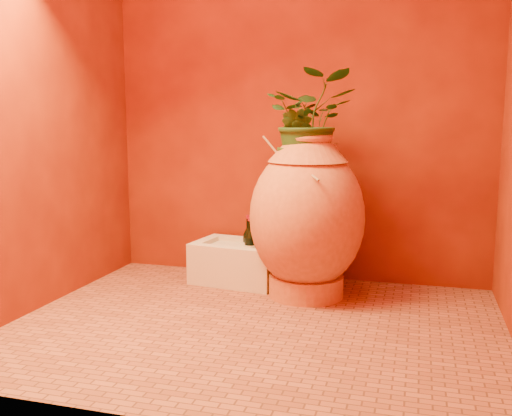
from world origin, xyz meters
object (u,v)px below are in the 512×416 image
(wall_tap, at_px, (304,141))
(stone_basin, at_px, (238,263))
(amphora, at_px, (307,216))
(wine_bottle_b, at_px, (248,244))
(wine_bottle_c, at_px, (250,247))
(wine_bottle_a, at_px, (263,243))

(wall_tap, bearing_deg, stone_basin, -157.58)
(amphora, relative_size, stone_basin, 1.61)
(wine_bottle_b, bearing_deg, wine_bottle_c, -66.39)
(amphora, relative_size, wine_bottle_c, 3.27)
(stone_basin, relative_size, wall_tap, 3.51)
(wine_bottle_a, distance_m, wall_tap, 0.72)
(amphora, xyz_separation_m, wine_bottle_a, (-0.33, 0.22, -0.23))
(wine_bottle_b, height_order, wine_bottle_c, wine_bottle_c)
(wine_bottle_b, bearing_deg, amphora, -25.53)
(wine_bottle_b, xyz_separation_m, wine_bottle_c, (0.04, -0.08, 0.00))
(wine_bottle_a, height_order, wine_bottle_c, wine_bottle_a)
(wine_bottle_a, height_order, wine_bottle_b, wine_bottle_a)
(wine_bottle_a, relative_size, wine_bottle_c, 1.05)
(amphora, bearing_deg, wall_tap, 105.20)
(stone_basin, xyz_separation_m, wall_tap, (0.39, 0.16, 0.79))
(amphora, xyz_separation_m, wine_bottle_c, (-0.39, 0.12, -0.24))
(amphora, xyz_separation_m, stone_basin, (-0.48, 0.17, -0.36))
(wine_bottle_c, relative_size, wall_tap, 1.73)
(amphora, height_order, stone_basin, amphora)
(stone_basin, xyz_separation_m, wine_bottle_c, (0.09, -0.05, 0.12))
(stone_basin, height_order, wine_bottle_a, wine_bottle_a)
(wall_tap, bearing_deg, wine_bottle_c, -144.66)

